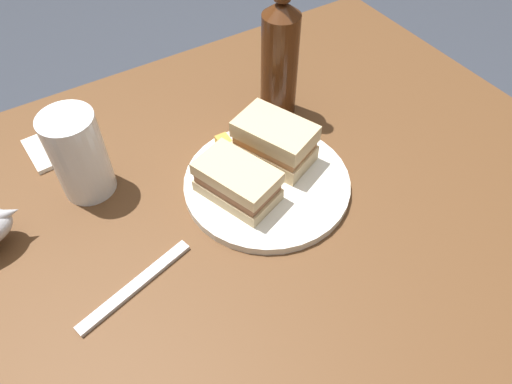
# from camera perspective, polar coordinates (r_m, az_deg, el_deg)

# --- Properties ---
(dining_table) EXTENTS (1.17, 0.92, 0.74)m
(dining_table) POSITION_cam_1_polar(r_m,az_deg,el_deg) (1.02, -1.01, -16.37)
(dining_table) COLOR brown
(dining_table) RESTS_ON ground
(plate) EXTENTS (0.26, 0.26, 0.01)m
(plate) POSITION_cam_1_polar(r_m,az_deg,el_deg) (0.75, 1.32, 1.06)
(plate) COLOR silver
(plate) RESTS_ON dining_table
(sandwich_half_left) EXTENTS (0.12, 0.14, 0.07)m
(sandwich_half_left) POSITION_cam_1_polar(r_m,az_deg,el_deg) (0.75, 2.26, 6.14)
(sandwich_half_left) COLOR #CCB284
(sandwich_half_left) RESTS_ON plate
(sandwich_half_right) EXTENTS (0.11, 0.14, 0.06)m
(sandwich_half_right) POSITION_cam_1_polar(r_m,az_deg,el_deg) (0.70, -2.27, 1.24)
(sandwich_half_right) COLOR #CCB284
(sandwich_half_right) RESTS_ON plate
(potato_wedge_front) EXTENTS (0.05, 0.04, 0.02)m
(potato_wedge_front) POSITION_cam_1_polar(r_m,az_deg,el_deg) (0.76, -0.75, 3.96)
(potato_wedge_front) COLOR gold
(potato_wedge_front) RESTS_ON plate
(potato_wedge_middle) EXTENTS (0.02, 0.05, 0.02)m
(potato_wedge_middle) POSITION_cam_1_polar(r_m,az_deg,el_deg) (0.78, -3.46, 5.42)
(potato_wedge_middle) COLOR gold
(potato_wedge_middle) RESTS_ON plate
(potato_wedge_back) EXTENTS (0.06, 0.04, 0.02)m
(potato_wedge_back) POSITION_cam_1_polar(r_m,az_deg,el_deg) (0.75, -1.92, 2.94)
(potato_wedge_back) COLOR #AD702D
(potato_wedge_back) RESTS_ON plate
(potato_wedge_left_edge) EXTENTS (0.03, 0.04, 0.02)m
(potato_wedge_left_edge) POSITION_cam_1_polar(r_m,az_deg,el_deg) (0.76, -0.00, 3.88)
(potato_wedge_left_edge) COLOR #B77F33
(potato_wedge_left_edge) RESTS_ON plate
(potato_wedge_right_edge) EXTENTS (0.05, 0.04, 0.02)m
(potato_wedge_right_edge) POSITION_cam_1_polar(r_m,az_deg,el_deg) (0.77, -2.36, 4.42)
(potato_wedge_right_edge) COLOR #AD702D
(potato_wedge_right_edge) RESTS_ON plate
(potato_wedge_stray) EXTENTS (0.05, 0.04, 0.02)m
(potato_wedge_stray) POSITION_cam_1_polar(r_m,az_deg,el_deg) (0.77, 0.03, 4.76)
(potato_wedge_stray) COLOR gold
(potato_wedge_stray) RESTS_ON plate
(pint_glass) EXTENTS (0.08, 0.08, 0.14)m
(pint_glass) POSITION_cam_1_polar(r_m,az_deg,el_deg) (0.75, -20.43, 3.80)
(pint_glass) COLOR white
(pint_glass) RESTS_ON dining_table
(cider_bottle) EXTENTS (0.06, 0.06, 0.28)m
(cider_bottle) POSITION_cam_1_polar(r_m,az_deg,el_deg) (0.82, 2.88, 15.99)
(cider_bottle) COLOR #47230F
(cider_bottle) RESTS_ON dining_table
(napkin) EXTENTS (0.12, 0.10, 0.01)m
(napkin) POSITION_cam_1_polar(r_m,az_deg,el_deg) (0.88, -22.37, 5.35)
(napkin) COLOR silver
(napkin) RESTS_ON dining_table
(fork) EXTENTS (0.18, 0.06, 0.01)m
(fork) POSITION_cam_1_polar(r_m,az_deg,el_deg) (0.66, -14.31, -10.88)
(fork) COLOR silver
(fork) RESTS_ON dining_table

